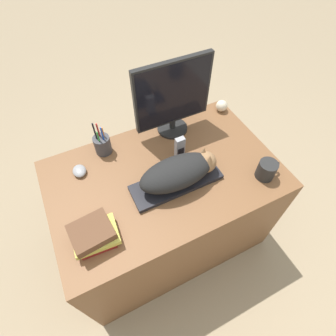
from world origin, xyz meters
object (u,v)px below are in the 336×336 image
at_px(coffee_mug, 267,170).
at_px(pen_cup, 102,144).
at_px(keyboard, 176,182).
at_px(cat, 181,171).
at_px(computer_mouse, 79,171).
at_px(book_stack, 94,234).
at_px(monitor, 173,97).
at_px(baseball, 222,106).
at_px(phone, 180,148).

relative_size(coffee_mug, pen_cup, 0.61).
bearing_deg(keyboard, cat, 0.00).
relative_size(computer_mouse, book_stack, 0.42).
bearing_deg(pen_cup, coffee_mug, -37.32).
bearing_deg(keyboard, computer_mouse, 146.23).
bearing_deg(monitor, coffee_mug, -62.18).
xyz_separation_m(cat, baseball, (0.51, 0.39, -0.06)).
relative_size(monitor, computer_mouse, 5.20).
distance_m(coffee_mug, book_stack, 0.91).
bearing_deg(baseball, coffee_mug, -98.78).
bearing_deg(keyboard, coffee_mug, -19.99).
height_order(keyboard, monitor, monitor).
bearing_deg(coffee_mug, book_stack, 176.61).
bearing_deg(pen_cup, keyboard, -54.92).
relative_size(cat, monitor, 0.92).
distance_m(pen_cup, phone, 0.43).
bearing_deg(phone, book_stack, -154.73).
xyz_separation_m(computer_mouse, baseball, (0.96, 0.10, 0.02)).
height_order(cat, pen_cup, pen_cup).
height_order(cat, monitor, monitor).
bearing_deg(book_stack, computer_mouse, 85.63).
xyz_separation_m(cat, computer_mouse, (-0.46, 0.29, -0.08)).
relative_size(keyboard, monitor, 1.05).
relative_size(keyboard, coffee_mug, 3.62).
bearing_deg(computer_mouse, cat, -32.42).
xyz_separation_m(pen_cup, baseball, (0.80, 0.01, -0.02)).
relative_size(keyboard, cat, 1.14).
height_order(keyboard, baseball, baseball).
bearing_deg(cat, book_stack, -167.48).
height_order(keyboard, cat, cat).
relative_size(pen_cup, baseball, 2.96).
bearing_deg(pen_cup, baseball, 0.46).
height_order(monitor, book_stack, monitor).
bearing_deg(book_stack, cat, 12.52).
bearing_deg(monitor, pen_cup, 178.44).
relative_size(monitor, phone, 3.26).
relative_size(computer_mouse, baseball, 1.20).
bearing_deg(baseball, phone, -151.83).
xyz_separation_m(monitor, phone, (-0.06, -0.21, -0.17)).
xyz_separation_m(keyboard, coffee_mug, (0.45, -0.16, 0.04)).
distance_m(computer_mouse, coffee_mug, 0.99).
distance_m(cat, pen_cup, 0.48).
height_order(coffee_mug, phone, phone).
xyz_separation_m(cat, pen_cup, (-0.29, 0.38, -0.04)).
distance_m(computer_mouse, book_stack, 0.40).
height_order(keyboard, phone, phone).
distance_m(cat, computer_mouse, 0.55).
bearing_deg(book_stack, keyboard, 13.12).
distance_m(keyboard, phone, 0.20).
height_order(phone, book_stack, phone).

